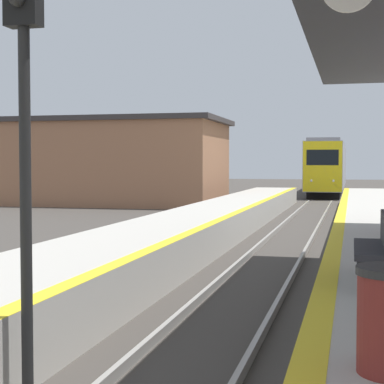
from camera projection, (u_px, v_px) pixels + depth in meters
The scene contains 4 objects.
train at pixel (328, 167), 54.29m from camera, with size 2.69×22.25×4.32m.
signal_near at pixel (24, 84), 6.52m from camera, with size 0.36×0.31×4.84m.
bench at pixel (376, 245), 8.63m from camera, with size 0.44×1.84×0.92m.
station_building at pixel (111, 162), 39.91m from camera, with size 14.21×8.04×5.27m.
Camera 1 is at (1.97, -1.75, 2.56)m, focal length 60.00 mm.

